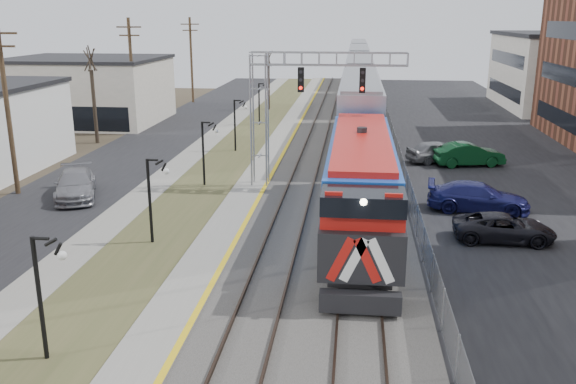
# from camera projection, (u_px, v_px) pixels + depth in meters

# --- Properties ---
(street_west) EXTENTS (7.00, 120.00, 0.04)m
(street_west) POSITION_uv_depth(u_px,v_px,m) (128.00, 157.00, 45.17)
(street_west) COLOR black
(street_west) RESTS_ON ground
(sidewalk) EXTENTS (2.00, 120.00, 0.08)m
(sidewalk) POSITION_uv_depth(u_px,v_px,m) (187.00, 159.00, 44.69)
(sidewalk) COLOR gray
(sidewalk) RESTS_ON ground
(grass_median) EXTENTS (4.00, 120.00, 0.06)m
(grass_median) POSITION_uv_depth(u_px,v_px,m) (228.00, 160.00, 44.38)
(grass_median) COLOR #424826
(grass_median) RESTS_ON ground
(platform) EXTENTS (2.00, 120.00, 0.24)m
(platform) POSITION_uv_depth(u_px,v_px,m) (268.00, 160.00, 44.04)
(platform) COLOR gray
(platform) RESTS_ON ground
(ballast_bed) EXTENTS (8.00, 120.00, 0.20)m
(ballast_bed) POSITION_uv_depth(u_px,v_px,m) (338.00, 162.00, 43.52)
(ballast_bed) COLOR #595651
(ballast_bed) RESTS_ON ground
(parking_lot) EXTENTS (16.00, 120.00, 0.04)m
(parking_lot) POSITION_uv_depth(u_px,v_px,m) (510.00, 167.00, 42.28)
(parking_lot) COLOR black
(parking_lot) RESTS_ON ground
(platform_edge) EXTENTS (0.24, 120.00, 0.01)m
(platform_edge) POSITION_uv_depth(u_px,v_px,m) (280.00, 158.00, 43.91)
(platform_edge) COLOR gold
(platform_edge) RESTS_ON platform
(track_near) EXTENTS (1.58, 120.00, 0.15)m
(track_near) POSITION_uv_depth(u_px,v_px,m) (310.00, 158.00, 43.68)
(track_near) COLOR #2D2119
(track_near) RESTS_ON ballast_bed
(track_far) EXTENTS (1.58, 120.00, 0.15)m
(track_far) POSITION_uv_depth(u_px,v_px,m) (359.00, 160.00, 43.31)
(track_far) COLOR #2D2119
(track_far) RESTS_ON ballast_bed
(train) EXTENTS (3.00, 108.65, 5.33)m
(train) POSITION_uv_depth(u_px,v_px,m) (359.00, 78.00, 73.53)
(train) COLOR #164CB7
(train) RESTS_ON ground
(signal_gantry) EXTENTS (9.00, 1.07, 8.15)m
(signal_gantry) POSITION_uv_depth(u_px,v_px,m) (288.00, 96.00, 35.60)
(signal_gantry) COLOR gray
(signal_gantry) RESTS_ON ground
(lampposts) EXTENTS (0.14, 62.14, 4.00)m
(lampposts) POSITION_uv_depth(u_px,v_px,m) (152.00, 200.00, 27.87)
(lampposts) COLOR black
(lampposts) RESTS_ON ground
(utility_poles) EXTENTS (0.28, 80.28, 10.00)m
(utility_poles) POSITION_uv_depth(u_px,v_px,m) (8.00, 109.00, 34.56)
(utility_poles) COLOR #4C3823
(utility_poles) RESTS_ON ground
(fence) EXTENTS (0.04, 120.00, 1.60)m
(fence) POSITION_uv_depth(u_px,v_px,m) (397.00, 153.00, 42.88)
(fence) COLOR gray
(fence) RESTS_ON ground
(bare_trees) EXTENTS (12.30, 42.30, 5.95)m
(bare_trees) POSITION_uv_depth(u_px,v_px,m) (129.00, 113.00, 48.29)
(bare_trees) COLOR #382D23
(bare_trees) RESTS_ON ground
(car_lot_c) EXTENTS (4.66, 2.24, 1.28)m
(car_lot_c) POSITION_uv_depth(u_px,v_px,m) (504.00, 228.00, 28.19)
(car_lot_c) COLOR black
(car_lot_c) RESTS_ON ground
(car_lot_d) EXTENTS (5.53, 2.78, 1.54)m
(car_lot_d) POSITION_uv_depth(u_px,v_px,m) (478.00, 198.00, 32.48)
(car_lot_d) COLOR navy
(car_lot_d) RESTS_ON ground
(car_lot_e) EXTENTS (4.89, 3.49, 1.55)m
(car_lot_e) POSITION_uv_depth(u_px,v_px,m) (438.00, 152.00, 43.51)
(car_lot_e) COLOR gray
(car_lot_e) RESTS_ON ground
(car_lot_f) EXTENTS (5.12, 2.72, 1.60)m
(car_lot_f) POSITION_uv_depth(u_px,v_px,m) (468.00, 155.00, 42.41)
(car_lot_f) COLOR #0D421E
(car_lot_f) RESTS_ON ground
(car_street_b) EXTENTS (3.99, 5.73, 1.54)m
(car_street_b) POSITION_uv_depth(u_px,v_px,m) (76.00, 185.00, 34.94)
(car_street_b) COLOR gray
(car_street_b) RESTS_ON ground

